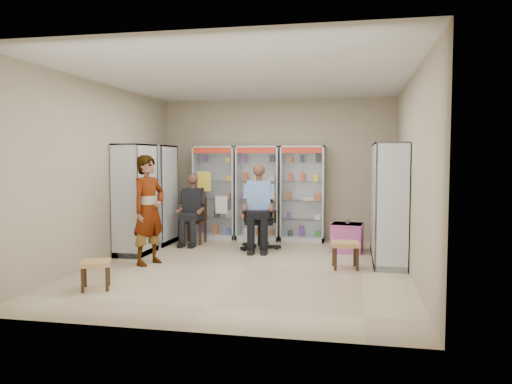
% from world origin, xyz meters
% --- Properties ---
extents(floor, '(6.00, 6.00, 0.00)m').
position_xyz_m(floor, '(0.00, 0.00, 0.00)').
color(floor, tan).
rests_on(floor, ground).
extents(room_shell, '(5.02, 6.02, 3.01)m').
position_xyz_m(room_shell, '(0.00, 0.00, 1.97)').
color(room_shell, tan).
rests_on(room_shell, ground).
extents(cabinet_back_left, '(0.90, 0.50, 2.00)m').
position_xyz_m(cabinet_back_left, '(-1.30, 2.73, 1.00)').
color(cabinet_back_left, silver).
rests_on(cabinet_back_left, floor).
extents(cabinet_back_mid, '(0.90, 0.50, 2.00)m').
position_xyz_m(cabinet_back_mid, '(-0.35, 2.73, 1.00)').
color(cabinet_back_mid, '#A6A7AD').
rests_on(cabinet_back_mid, floor).
extents(cabinet_back_right, '(0.90, 0.50, 2.00)m').
position_xyz_m(cabinet_back_right, '(0.60, 2.73, 1.00)').
color(cabinet_back_right, '#B7BABF').
rests_on(cabinet_back_right, floor).
extents(cabinet_right_far, '(0.90, 0.50, 2.00)m').
position_xyz_m(cabinet_right_far, '(2.23, 1.60, 1.00)').
color(cabinet_right_far, '#A9ADB0').
rests_on(cabinet_right_far, floor).
extents(cabinet_right_near, '(0.90, 0.50, 2.00)m').
position_xyz_m(cabinet_right_near, '(2.23, 0.50, 1.00)').
color(cabinet_right_near, '#ADAFB5').
rests_on(cabinet_right_near, floor).
extents(cabinet_left_far, '(0.90, 0.50, 2.00)m').
position_xyz_m(cabinet_left_far, '(-2.23, 1.80, 1.00)').
color(cabinet_left_far, '#AEB2B6').
rests_on(cabinet_left_far, floor).
extents(cabinet_left_near, '(0.90, 0.50, 2.00)m').
position_xyz_m(cabinet_left_near, '(-2.23, 0.70, 1.00)').
color(cabinet_left_near, '#A4A7AB').
rests_on(cabinet_left_near, floor).
extents(wooden_chair, '(0.42, 0.42, 0.94)m').
position_xyz_m(wooden_chair, '(-1.55, 2.00, 0.47)').
color(wooden_chair, black).
rests_on(wooden_chair, floor).
extents(seated_customer, '(0.44, 0.60, 1.34)m').
position_xyz_m(seated_customer, '(-1.55, 1.95, 0.67)').
color(seated_customer, black).
rests_on(seated_customer, floor).
extents(office_chair, '(0.73, 0.73, 1.20)m').
position_xyz_m(office_chair, '(-0.11, 1.62, 0.60)').
color(office_chair, black).
rests_on(office_chair, floor).
extents(seated_shopkeeper, '(0.58, 0.75, 1.53)m').
position_xyz_m(seated_shopkeeper, '(-0.11, 1.57, 0.76)').
color(seated_shopkeeper, '#74B9E6').
rests_on(seated_shopkeeper, floor).
extents(pink_trunk, '(0.61, 0.59, 0.53)m').
position_xyz_m(pink_trunk, '(1.54, 1.65, 0.27)').
color(pink_trunk, '#AE4584').
rests_on(pink_trunk, floor).
extents(tea_glass, '(0.07, 0.07, 0.10)m').
position_xyz_m(tea_glass, '(1.55, 1.66, 0.58)').
color(tea_glass, '#5D1408').
rests_on(tea_glass, pink_trunk).
extents(woven_stool_a, '(0.47, 0.47, 0.42)m').
position_xyz_m(woven_stool_a, '(1.54, 0.24, 0.21)').
color(woven_stool_a, tan).
rests_on(woven_stool_a, floor).
extents(woven_stool_b, '(0.51, 0.51, 0.38)m').
position_xyz_m(woven_stool_b, '(-1.71, -1.68, 0.19)').
color(woven_stool_b, '#A77046').
rests_on(woven_stool_b, floor).
extents(standing_man, '(0.64, 0.77, 1.80)m').
position_xyz_m(standing_man, '(-1.64, -0.07, 0.90)').
color(standing_man, gray).
rests_on(standing_man, floor).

